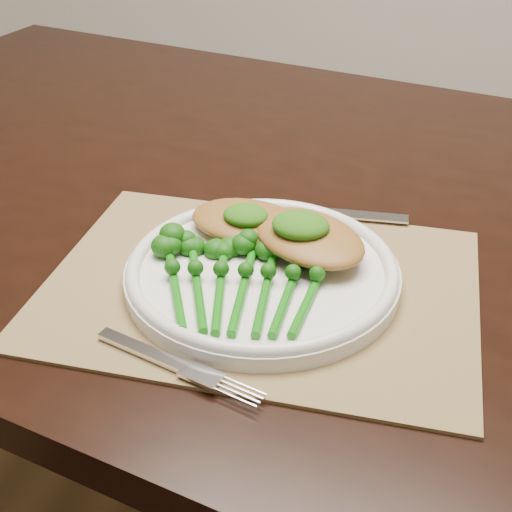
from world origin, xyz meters
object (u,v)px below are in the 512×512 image
(placemat, at_px, (260,286))
(chicken_fillet_left, at_px, (248,221))
(broccolini_bundle, at_px, (243,290))
(dinner_plate, at_px, (262,271))
(dining_table, at_px, (283,409))

(placemat, relative_size, chicken_fillet_left, 3.35)
(placemat, relative_size, broccolini_bundle, 2.11)
(dinner_plate, xyz_separation_m, chicken_fillet_left, (-0.04, 0.06, 0.02))
(dining_table, xyz_separation_m, dinner_plate, (0.03, -0.20, 0.39))
(placemat, xyz_separation_m, broccolini_bundle, (-0.00, -0.04, 0.02))
(dinner_plate, bearing_deg, placemat, -87.64)
(placemat, xyz_separation_m, dinner_plate, (-0.00, 0.01, 0.01))
(dining_table, relative_size, placemat, 4.09)
(placemat, height_order, broccolini_bundle, broccolini_bundle)
(chicken_fillet_left, distance_m, broccolini_bundle, 0.11)
(placemat, bearing_deg, broccolini_bundle, -100.77)
(broccolini_bundle, bearing_deg, dinner_plate, 71.41)
(placemat, distance_m, broccolini_bundle, 0.05)
(chicken_fillet_left, bearing_deg, placemat, -56.12)
(chicken_fillet_left, bearing_deg, dinner_plate, -53.90)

